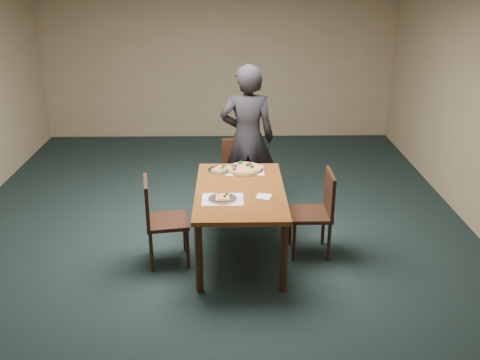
{
  "coord_description": "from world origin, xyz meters",
  "views": [
    {
      "loc": [
        0.2,
        -5.2,
        2.86
      ],
      "look_at": [
        0.29,
        -0.23,
        0.85
      ],
      "focal_mm": 40.0,
      "sensor_mm": 36.0,
      "label": 1
    }
  ],
  "objects_px": {
    "diner": "(247,139)",
    "slice_plate_far": "(220,170)",
    "chair_far": "(241,172)",
    "chair_left": "(159,216)",
    "slice_plate_near": "(223,198)",
    "chair_right": "(318,208)",
    "dining_table": "(240,197)",
    "pizza_pan": "(245,168)"
  },
  "relations": [
    {
      "from": "chair_right",
      "to": "diner",
      "type": "bearing_deg",
      "value": -149.43
    },
    {
      "from": "diner",
      "to": "pizza_pan",
      "type": "height_order",
      "value": "diner"
    },
    {
      "from": "chair_far",
      "to": "chair_right",
      "type": "bearing_deg",
      "value": -62.43
    },
    {
      "from": "dining_table",
      "to": "slice_plate_near",
      "type": "xyz_separation_m",
      "value": [
        -0.17,
        -0.25,
        0.11
      ]
    },
    {
      "from": "pizza_pan",
      "to": "chair_right",
      "type": "bearing_deg",
      "value": -34.0
    },
    {
      "from": "chair_far",
      "to": "chair_left",
      "type": "height_order",
      "value": "same"
    },
    {
      "from": "slice_plate_near",
      "to": "slice_plate_far",
      "type": "xyz_separation_m",
      "value": [
        -0.04,
        0.78,
        -0.0
      ]
    },
    {
      "from": "diner",
      "to": "slice_plate_far",
      "type": "distance_m",
      "value": 0.76
    },
    {
      "from": "chair_right",
      "to": "slice_plate_far",
      "type": "relative_size",
      "value": 3.25
    },
    {
      "from": "diner",
      "to": "pizza_pan",
      "type": "xyz_separation_m",
      "value": [
        -0.05,
        -0.67,
        -0.13
      ]
    },
    {
      "from": "slice_plate_far",
      "to": "dining_table",
      "type": "bearing_deg",
      "value": -68.63
    },
    {
      "from": "dining_table",
      "to": "slice_plate_near",
      "type": "relative_size",
      "value": 5.36
    },
    {
      "from": "chair_left",
      "to": "slice_plate_near",
      "type": "distance_m",
      "value": 0.7
    },
    {
      "from": "chair_far",
      "to": "chair_right",
      "type": "relative_size",
      "value": 1.0
    },
    {
      "from": "slice_plate_far",
      "to": "chair_far",
      "type": "bearing_deg",
      "value": 67.22
    },
    {
      "from": "chair_far",
      "to": "slice_plate_far",
      "type": "bearing_deg",
      "value": -121.65
    },
    {
      "from": "chair_left",
      "to": "pizza_pan",
      "type": "distance_m",
      "value": 1.13
    },
    {
      "from": "chair_far",
      "to": "slice_plate_far",
      "type": "height_order",
      "value": "chair_far"
    },
    {
      "from": "slice_plate_far",
      "to": "diner",
      "type": "bearing_deg",
      "value": 64.58
    },
    {
      "from": "diner",
      "to": "chair_left",
      "type": "bearing_deg",
      "value": 56.69
    },
    {
      "from": "dining_table",
      "to": "slice_plate_near",
      "type": "height_order",
      "value": "slice_plate_near"
    },
    {
      "from": "chair_left",
      "to": "diner",
      "type": "distance_m",
      "value": 1.67
    },
    {
      "from": "chair_far",
      "to": "chair_left",
      "type": "relative_size",
      "value": 1.0
    },
    {
      "from": "dining_table",
      "to": "chair_right",
      "type": "xyz_separation_m",
      "value": [
        0.81,
        0.03,
        -0.14
      ]
    },
    {
      "from": "dining_table",
      "to": "chair_left",
      "type": "bearing_deg",
      "value": -171.03
    },
    {
      "from": "chair_left",
      "to": "pizza_pan",
      "type": "height_order",
      "value": "chair_left"
    },
    {
      "from": "chair_far",
      "to": "slice_plate_near",
      "type": "distance_m",
      "value": 1.37
    },
    {
      "from": "chair_left",
      "to": "diner",
      "type": "relative_size",
      "value": 0.5
    },
    {
      "from": "diner",
      "to": "slice_plate_near",
      "type": "distance_m",
      "value": 1.48
    },
    {
      "from": "chair_left",
      "to": "diner",
      "type": "height_order",
      "value": "diner"
    },
    {
      "from": "dining_table",
      "to": "chair_right",
      "type": "distance_m",
      "value": 0.82
    },
    {
      "from": "chair_right",
      "to": "slice_plate_near",
      "type": "distance_m",
      "value": 1.05
    },
    {
      "from": "dining_table",
      "to": "pizza_pan",
      "type": "height_order",
      "value": "pizza_pan"
    },
    {
      "from": "chair_left",
      "to": "slice_plate_far",
      "type": "distance_m",
      "value": 0.93
    },
    {
      "from": "dining_table",
      "to": "slice_plate_far",
      "type": "height_order",
      "value": "slice_plate_far"
    },
    {
      "from": "chair_right",
      "to": "slice_plate_far",
      "type": "distance_m",
      "value": 1.16
    },
    {
      "from": "chair_right",
      "to": "diner",
      "type": "distance_m",
      "value": 1.42
    },
    {
      "from": "slice_plate_near",
      "to": "slice_plate_far",
      "type": "relative_size",
      "value": 1.0
    },
    {
      "from": "chair_far",
      "to": "slice_plate_near",
      "type": "relative_size",
      "value": 3.25
    },
    {
      "from": "pizza_pan",
      "to": "slice_plate_far",
      "type": "distance_m",
      "value": 0.27
    },
    {
      "from": "chair_left",
      "to": "slice_plate_near",
      "type": "relative_size",
      "value": 3.25
    },
    {
      "from": "pizza_pan",
      "to": "slice_plate_near",
      "type": "distance_m",
      "value": 0.82
    }
  ]
}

